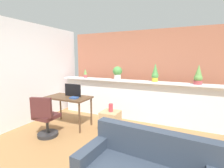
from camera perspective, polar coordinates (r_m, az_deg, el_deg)
ground_plane at (r=3.11m, az=-4.84°, el=-24.07°), size 12.00×12.00×0.00m
divider_wall at (r=4.61m, az=7.53°, el=-5.80°), size 4.46×0.16×1.06m
plant_shelf at (r=4.46m, az=7.52°, el=0.95°), size 4.46×0.32×0.04m
brick_wall_behind at (r=5.06m, az=9.73°, el=3.71°), size 4.46×0.10×2.50m
side_wall_left at (r=4.65m, az=-29.99°, el=2.83°), size 0.12×4.40×2.60m
potted_plant_0 at (r=5.13m, az=-9.18°, el=3.65°), size 0.11×0.11×0.27m
potted_plant_1 at (r=4.62m, az=1.90°, el=4.05°), size 0.26×0.26×0.37m
potted_plant_2 at (r=4.32m, az=14.67°, el=3.59°), size 0.18×0.18×0.46m
potted_plant_3 at (r=4.21m, az=27.64°, el=2.54°), size 0.18×0.18×0.45m
desk at (r=4.27m, az=-14.76°, el=-5.34°), size 1.10×0.60×0.75m
tv_monitor at (r=4.24m, az=-13.39°, el=-2.10°), size 0.46×0.04×0.31m
office_chair at (r=3.88m, az=-21.96°, el=-11.42°), size 0.50×0.50×0.91m
side_cube_shelf at (r=3.87m, az=-0.61°, el=-13.02°), size 0.40×0.41×0.50m
vase_on_shelf at (r=3.76m, az=-0.42°, el=-8.17°), size 0.10×0.10×0.18m
book_on_desk at (r=4.02m, az=-12.95°, el=-4.66°), size 0.18×0.14×0.04m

